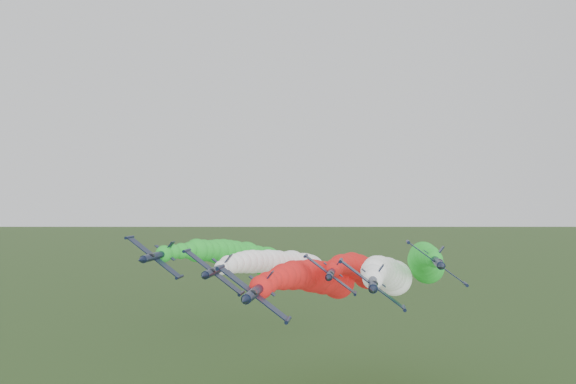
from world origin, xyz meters
The scene contains 6 objects.
jet_lead centered at (5.28, 49.92, 34.48)m, with size 14.69×86.31×17.44m.
jet_inner_left centered at (-3.57, 67.85, 34.45)m, with size 15.35×86.97×18.10m.
jet_inner_right centered at (19.90, 60.34, 34.31)m, with size 15.20×86.82×17.95m.
jet_outer_left centered at (-15.22, 69.47, 36.57)m, with size 14.63×86.25×17.38m.
jet_outer_right centered at (29.68, 72.07, 36.03)m, with size 15.24×86.86×17.99m.
jet_trail centered at (12.84, 80.87, 32.69)m, with size 15.24×86.85×17.98m.
Camera 1 is at (16.35, -72.87, 52.28)m, focal length 35.00 mm.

